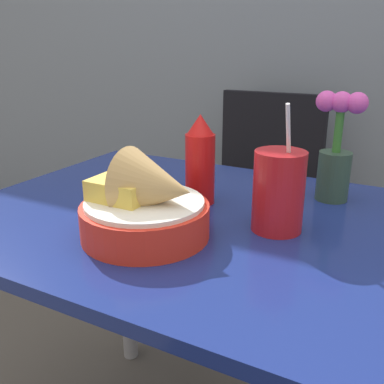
{
  "coord_description": "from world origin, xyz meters",
  "views": [
    {
      "loc": [
        0.31,
        -0.71,
        1.05
      ],
      "look_at": [
        -0.04,
        -0.04,
        0.79
      ],
      "focal_mm": 40.0,
      "sensor_mm": 36.0,
      "label": 1
    }
  ],
  "objects_px": {
    "chair_far_window": "(261,189)",
    "food_basket": "(148,206)",
    "drink_cup": "(278,194)",
    "flower_vase": "(336,152)",
    "ketchup_bottle": "(200,161)"
  },
  "relations": [
    {
      "from": "food_basket",
      "to": "drink_cup",
      "type": "bearing_deg",
      "value": 35.51
    },
    {
      "from": "food_basket",
      "to": "ketchup_bottle",
      "type": "distance_m",
      "value": 0.2
    },
    {
      "from": "food_basket",
      "to": "drink_cup",
      "type": "xyz_separation_m",
      "value": [
        0.19,
        0.13,
        0.01
      ]
    },
    {
      "from": "drink_cup",
      "to": "flower_vase",
      "type": "height_order",
      "value": "drink_cup"
    },
    {
      "from": "chair_far_window",
      "to": "flower_vase",
      "type": "bearing_deg",
      "value": -58.25
    },
    {
      "from": "chair_far_window",
      "to": "ketchup_bottle",
      "type": "height_order",
      "value": "ketchup_bottle"
    },
    {
      "from": "food_basket",
      "to": "chair_far_window",
      "type": "bearing_deg",
      "value": 96.21
    },
    {
      "from": "food_basket",
      "to": "flower_vase",
      "type": "bearing_deg",
      "value": 54.97
    },
    {
      "from": "food_basket",
      "to": "ketchup_bottle",
      "type": "bearing_deg",
      "value": 90.18
    },
    {
      "from": "ketchup_bottle",
      "to": "drink_cup",
      "type": "relative_size",
      "value": 0.81
    },
    {
      "from": "chair_far_window",
      "to": "food_basket",
      "type": "height_order",
      "value": "food_basket"
    },
    {
      "from": "chair_far_window",
      "to": "drink_cup",
      "type": "bearing_deg",
      "value": -69.62
    },
    {
      "from": "food_basket",
      "to": "flower_vase",
      "type": "distance_m",
      "value": 0.43
    },
    {
      "from": "chair_far_window",
      "to": "flower_vase",
      "type": "height_order",
      "value": "flower_vase"
    },
    {
      "from": "drink_cup",
      "to": "flower_vase",
      "type": "relative_size",
      "value": 1.01
    }
  ]
}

